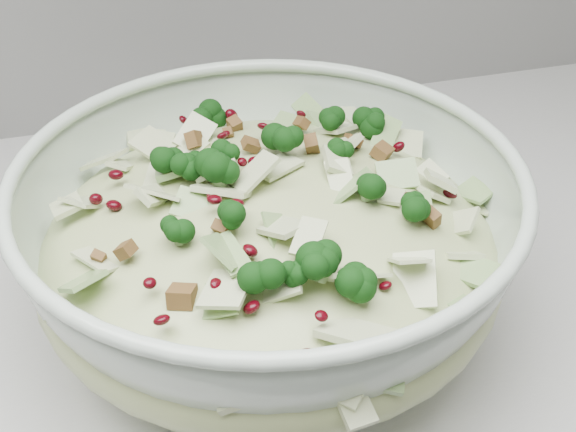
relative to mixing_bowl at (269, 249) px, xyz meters
name	(u,v)px	position (x,y,z in m)	size (l,w,h in m)	color
mixing_bowl	(269,249)	(0.00, 0.00, 0.00)	(0.46, 0.46, 0.15)	#B1C2B1
salad	(269,223)	(0.00, 0.00, 0.02)	(0.46, 0.46, 0.15)	#A7B179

